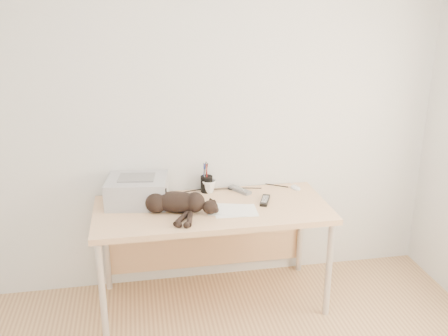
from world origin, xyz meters
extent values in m
plane|color=silver|center=(0.00, 1.75, 1.30)|extent=(3.50, 0.00, 3.50)
cube|color=#E2B784|center=(0.00, 1.39, 0.72)|extent=(1.60, 0.70, 0.04)
cylinder|color=silver|center=(-0.75, 1.09, 0.35)|extent=(0.04, 0.04, 0.70)
cylinder|color=silver|center=(0.75, 1.09, 0.35)|extent=(0.04, 0.04, 0.70)
cylinder|color=silver|center=(-0.75, 1.69, 0.35)|extent=(0.04, 0.04, 0.70)
cylinder|color=silver|center=(0.75, 1.69, 0.35)|extent=(0.04, 0.04, 0.70)
cube|color=#E2B784|center=(0.00, 1.72, 0.40)|extent=(1.48, 0.02, 0.60)
cube|color=#A2A2A7|center=(-0.50, 1.56, 0.83)|extent=(0.45, 0.40, 0.18)
cube|color=black|center=(-0.50, 1.56, 0.84)|extent=(0.35, 0.07, 0.11)
cube|color=slate|center=(-0.50, 1.56, 0.93)|extent=(0.27, 0.21, 0.01)
cube|color=white|center=(0.14, 1.30, 0.74)|extent=(0.30, 0.22, 0.00)
cube|color=white|center=(0.11, 1.32, 0.74)|extent=(0.33, 0.27, 0.00)
ellipsoid|color=black|center=(-0.24, 1.36, 0.81)|extent=(0.37, 0.24, 0.14)
sphere|color=black|center=(-0.38, 1.39, 0.81)|extent=(0.15, 0.15, 0.15)
ellipsoid|color=black|center=(-0.03, 1.28, 0.79)|extent=(0.13, 0.12, 0.09)
cone|color=black|center=(-0.02, 1.32, 0.83)|extent=(0.05, 0.06, 0.05)
cone|color=black|center=(0.00, 1.31, 0.82)|extent=(0.05, 0.06, 0.05)
cylinder|color=black|center=(-0.22, 1.21, 0.76)|extent=(0.10, 0.20, 0.04)
cylinder|color=black|center=(-0.18, 1.20, 0.76)|extent=(0.10, 0.20, 0.04)
cylinder|color=black|center=(-0.49, 1.48, 0.75)|extent=(0.22, 0.09, 0.03)
imported|color=white|center=(0.02, 1.66, 0.79)|extent=(0.14, 0.14, 0.09)
cylinder|color=black|center=(0.00, 1.68, 0.80)|extent=(0.09, 0.09, 0.12)
cylinder|color=#990C0C|center=(-0.01, 1.68, 0.88)|extent=(0.01, 0.01, 0.17)
cylinder|color=navy|center=(0.02, 1.69, 0.88)|extent=(0.01, 0.01, 0.17)
cylinder|color=black|center=(0.00, 1.67, 0.88)|extent=(0.01, 0.01, 0.17)
cube|color=slate|center=(0.24, 1.64, 0.75)|extent=(0.15, 0.19, 0.02)
cube|color=black|center=(0.38, 1.42, 0.75)|extent=(0.12, 0.19, 0.02)
ellipsoid|color=white|center=(0.67, 1.62, 0.76)|extent=(0.08, 0.11, 0.03)
camera|label=1|loc=(-0.48, -1.70, 2.11)|focal=40.00mm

